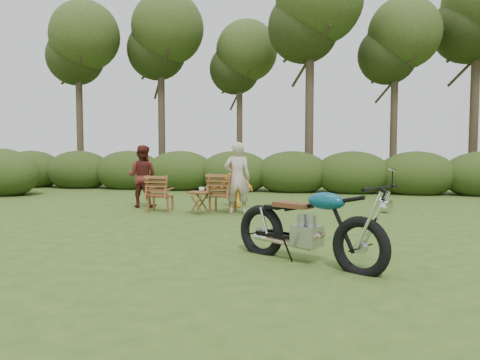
% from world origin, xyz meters
% --- Properties ---
extents(ground, '(80.00, 80.00, 0.00)m').
position_xyz_m(ground, '(0.00, 0.00, 0.00)').
color(ground, '#2B4918').
rests_on(ground, ground).
extents(tree_line, '(22.52, 11.62, 8.14)m').
position_xyz_m(tree_line, '(0.50, 9.74, 3.81)').
color(tree_line, '#362A1D').
rests_on(tree_line, ground).
extents(motorcycle, '(2.31, 1.85, 1.25)m').
position_xyz_m(motorcycle, '(1.13, -0.79, 0.00)').
color(motorcycle, '#0B7499').
rests_on(motorcycle, ground).
extents(lawn_chair_right, '(0.67, 0.67, 0.90)m').
position_xyz_m(lawn_chair_right, '(-1.10, 3.62, 0.00)').
color(lawn_chair_right, brown).
rests_on(lawn_chair_right, ground).
extents(lawn_chair_left, '(0.62, 0.62, 0.86)m').
position_xyz_m(lawn_chair_left, '(-2.57, 3.46, 0.00)').
color(lawn_chair_left, brown).
rests_on(lawn_chair_left, ground).
extents(side_table, '(0.55, 0.48, 0.51)m').
position_xyz_m(side_table, '(-1.55, 3.22, 0.25)').
color(side_table, brown).
rests_on(side_table, ground).
extents(cup, '(0.14, 0.14, 0.10)m').
position_xyz_m(cup, '(-1.50, 3.26, 0.56)').
color(cup, beige).
rests_on(cup, side_table).
extents(adult_a, '(0.67, 0.52, 1.63)m').
position_xyz_m(adult_a, '(-0.70, 3.41, 0.00)').
color(adult_a, '#B9A698').
rests_on(adult_a, ground).
extents(adult_b, '(0.76, 0.60, 1.56)m').
position_xyz_m(adult_b, '(-3.30, 4.09, 0.00)').
color(adult_b, '#541D18').
rests_on(adult_b, ground).
extents(child, '(0.84, 0.49, 1.30)m').
position_xyz_m(child, '(-0.97, 4.49, 0.00)').
color(child, orange).
rests_on(child, ground).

